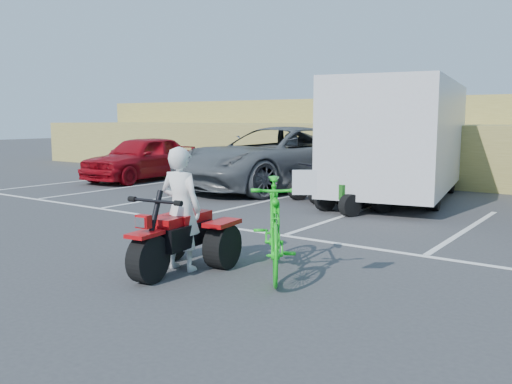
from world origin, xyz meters
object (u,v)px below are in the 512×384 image
Objects in this scene: red_car at (142,158)px; quad_atv_blue at (324,201)px; rider at (181,209)px; green_dirt_bike at (274,227)px; cargo_trailer at (401,136)px; red_trike_atv at (176,272)px; grey_pickup at (277,158)px; quad_atv_green at (353,212)px.

quad_atv_blue is (7.77, -0.63, -0.80)m from red_car.
rider reaches higher than green_dirt_bike.
rider is 0.25× the size of cargo_trailer.
grey_pickup is at bearing 107.57° from red_trike_atv.
green_dirt_bike is at bearing -53.19° from quad_atv_green.
quad_atv_blue is at bearing -7.90° from red_car.
cargo_trailer is (-0.02, 8.86, 0.82)m from rider.
quad_atv_blue is (2.50, -1.50, -0.98)m from grey_pickup.
quad_atv_blue is at bearing -85.11° from rider.
green_dirt_bike is 5.65m from quad_atv_green.
grey_pickup reaches higher than red_car.
cargo_trailer is (-1.26, 8.26, 1.04)m from green_dirt_bike.
cargo_trailer is (3.98, 0.16, 0.75)m from grey_pickup.
quad_atv_blue is at bearing -18.22° from grey_pickup.
green_dirt_bike is at bearing -91.26° from cargo_trailer.
green_dirt_bike reaches higher than quad_atv_green.
quad_atv_green is (-1.33, 5.44, -0.69)m from green_dirt_bike.
quad_atv_green is (-0.08, -2.81, -1.73)m from cargo_trailer.
quad_atv_green is at bearing -14.83° from quad_atv_blue.
quad_atv_blue is (-1.48, -1.66, -1.73)m from cargo_trailer.
red_trike_atv is at bearing -65.89° from quad_atv_green.
grey_pickup is 4.46× the size of quad_atv_blue.
red_car is at bearing -160.07° from quad_atv_blue.
red_trike_atv is 0.92m from rider.
grey_pickup reaches higher than rider.
green_dirt_bike is at bearing 24.78° from red_trike_atv.
grey_pickup is at bearing 172.44° from cargo_trailer.
rider is at bearing -43.46° from red_car.
grey_pickup is at bearing 168.89° from quad_atv_green.
red_trike_atv is at bearing -53.79° from quad_atv_blue.
red_car is (-9.28, 7.97, 0.80)m from red_trike_atv.
quad_atv_blue is (-2.73, 6.59, -0.69)m from green_dirt_bike.
red_car is 2.98× the size of quad_atv_blue.
quad_atv_blue is at bearing 94.79° from red_trike_atv.
red_car is (-5.27, -0.87, -0.18)m from grey_pickup.
red_car is (-10.50, 7.22, 0.12)m from green_dirt_bike.
red_trike_atv is 0.25× the size of grey_pickup.
cargo_trailer is at bearing 72.96° from quad_atv_blue.
quad_atv_blue is at bearing 163.66° from quad_atv_green.
grey_pickup reaches higher than quad_atv_blue.
red_car is at bearing -167.92° from quad_atv_green.
red_car is at bearing 110.86° from green_dirt_bike.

